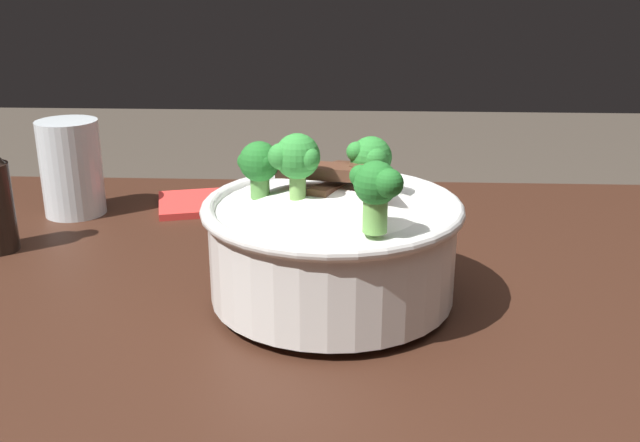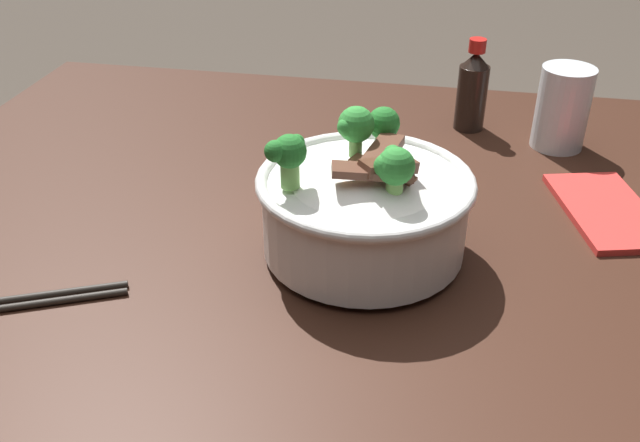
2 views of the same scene
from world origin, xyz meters
name	(u,v)px [view 1 (image 1 of 2)]	position (x,y,z in m)	size (l,w,h in m)	color
rice_bowl	(332,237)	(0.06, -0.11, 0.85)	(0.22, 0.22, 0.15)	white
drinking_glass	(72,171)	(0.36, -0.33, 0.84)	(0.07, 0.07, 0.11)	white
folded_napkin	(230,201)	(0.19, -0.38, 0.79)	(0.17, 0.09, 0.01)	red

